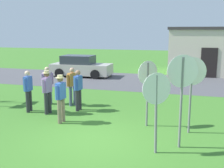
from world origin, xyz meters
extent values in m
plane|color=#3D7528|center=(0.00, 0.00, 0.00)|extent=(80.00, 80.00, 0.00)
cube|color=#4C4C51|center=(0.00, 10.12, 0.00)|extent=(60.00, 6.40, 0.01)
cube|color=beige|center=(3.97, 15.22, 1.67)|extent=(5.65, 4.58, 3.33)
cube|color=#383333|center=(3.97, 15.22, 3.43)|extent=(5.85, 4.78, 0.20)
cube|color=black|center=(3.97, 12.91, 1.05)|extent=(1.10, 0.08, 2.10)
cube|color=#B7B2A3|center=(-4.85, 11.06, 0.53)|extent=(4.33, 1.88, 0.76)
cube|color=#2D333D|center=(-5.10, 11.05, 1.21)|extent=(2.26, 1.57, 0.60)
cylinder|color=black|center=(-3.53, 11.98, 0.32)|extent=(0.64, 0.23, 0.64)
cylinder|color=black|center=(-3.50, 10.18, 0.32)|extent=(0.64, 0.23, 0.64)
cylinder|color=black|center=(-6.20, 11.93, 0.32)|extent=(0.64, 0.23, 0.64)
cylinder|color=black|center=(-6.17, 10.13, 0.32)|extent=(0.64, 0.23, 0.64)
cylinder|color=slate|center=(1.39, 1.69, 1.10)|extent=(0.10, 0.10, 2.21)
cylinder|color=white|center=(1.39, 1.69, 1.87)|extent=(0.56, 0.61, 0.81)
cylinder|color=#B70F14|center=(1.38, 1.69, 1.87)|extent=(0.52, 0.56, 0.75)
cylinder|color=slate|center=(2.56, 0.14, 1.28)|extent=(0.09, 0.09, 2.56)
cylinder|color=white|center=(2.56, 0.14, 2.18)|extent=(0.80, 0.43, 0.90)
cylinder|color=#B70F14|center=(2.56, 0.15, 2.18)|extent=(0.74, 0.40, 0.83)
cylinder|color=slate|center=(2.81, 1.41, 1.20)|extent=(0.08, 0.08, 2.39)
cylinder|color=white|center=(2.81, 1.41, 2.02)|extent=(0.89, 0.18, 0.90)
cylinder|color=#B70F14|center=(2.80, 1.42, 2.02)|extent=(0.82, 0.17, 0.83)
cylinder|color=slate|center=(1.94, -0.38, 1.06)|extent=(0.14, 0.16, 2.12)
cylinder|color=white|center=(1.94, -0.38, 1.77)|extent=(0.70, 0.54, 0.84)
cylinder|color=#B70F14|center=(1.94, -0.37, 1.77)|extent=(0.65, 0.51, 0.78)
cylinder|color=#4C5670|center=(-2.11, 3.54, 0.44)|extent=(0.14, 0.14, 0.88)
cylinder|color=#4C5670|center=(-2.23, 3.35, 0.44)|extent=(0.14, 0.14, 0.88)
cube|color=#B27533|center=(-2.17, 3.44, 1.17)|extent=(0.38, 0.42, 0.58)
cylinder|color=#B27533|center=(-2.04, 3.65, 1.15)|extent=(0.09, 0.09, 0.52)
cylinder|color=#B27533|center=(-2.30, 3.24, 1.15)|extent=(0.09, 0.09, 0.52)
sphere|color=tan|center=(-2.17, 3.44, 1.58)|extent=(0.21, 0.21, 0.21)
cube|color=#232328|center=(-2.31, 3.53, 1.19)|extent=(0.26, 0.29, 0.40)
cylinder|color=#2D2D33|center=(-3.51, 2.19, 0.44)|extent=(0.14, 0.14, 0.88)
cylinder|color=#2D2D33|center=(-3.49, 1.97, 0.44)|extent=(0.14, 0.14, 0.88)
cube|color=#3860B7|center=(-3.50, 2.08, 1.17)|extent=(0.25, 0.38, 0.58)
cylinder|color=#3860B7|center=(-3.52, 2.32, 1.15)|extent=(0.09, 0.09, 0.52)
cylinder|color=#3860B7|center=(-3.48, 1.84, 1.15)|extent=(0.09, 0.09, 0.52)
sphere|color=beige|center=(-3.50, 2.08, 1.58)|extent=(0.21, 0.21, 0.21)
cylinder|color=#4C5670|center=(-3.28, 3.47, 0.44)|extent=(0.14, 0.14, 0.88)
cylinder|color=#4C5670|center=(-3.42, 3.30, 0.44)|extent=(0.14, 0.14, 0.88)
cube|color=#9E7AB2|center=(-3.35, 3.38, 1.17)|extent=(0.40, 0.42, 0.58)
cylinder|color=#9E7AB2|center=(-3.20, 3.57, 1.15)|extent=(0.09, 0.09, 0.52)
cylinder|color=#9E7AB2|center=(-3.50, 3.20, 1.15)|extent=(0.09, 0.09, 0.52)
sphere|color=beige|center=(-3.35, 3.38, 1.58)|extent=(0.21, 0.21, 0.21)
cube|color=#232328|center=(-3.48, 3.49, 1.19)|extent=(0.27, 0.29, 0.40)
cylinder|color=#2D2D33|center=(-1.61, 2.90, 0.44)|extent=(0.14, 0.14, 0.88)
cylinder|color=#2D2D33|center=(-1.64, 2.69, 0.44)|extent=(0.14, 0.14, 0.88)
cube|color=#3860B7|center=(-1.62, 2.79, 1.17)|extent=(0.26, 0.38, 0.58)
cylinder|color=#3860B7|center=(-1.59, 3.03, 1.15)|extent=(0.09, 0.09, 0.52)
cylinder|color=#3860B7|center=(-1.65, 2.56, 1.15)|extent=(0.09, 0.09, 0.52)
sphere|color=#9E7051|center=(-1.62, 2.79, 1.58)|extent=(0.21, 0.21, 0.21)
cylinder|color=#2D2D33|center=(-2.60, 2.16, 0.44)|extent=(0.14, 0.14, 0.88)
cylinder|color=#2D2D33|center=(-2.64, 1.94, 0.44)|extent=(0.14, 0.14, 0.88)
cube|color=#9E7AB2|center=(-2.62, 2.05, 1.17)|extent=(0.28, 0.39, 0.58)
cylinder|color=#9E7AB2|center=(-2.58, 2.29, 1.15)|extent=(0.09, 0.09, 0.52)
cylinder|color=#9E7AB2|center=(-2.66, 1.81, 1.15)|extent=(0.09, 0.09, 0.52)
sphere|color=brown|center=(-2.62, 2.05, 1.58)|extent=(0.21, 0.21, 0.21)
cylinder|color=beige|center=(-2.62, 2.05, 1.64)|extent=(0.32, 0.32, 0.02)
cylinder|color=beige|center=(-2.62, 2.05, 1.69)|extent=(0.19, 0.19, 0.09)
cylinder|color=#7A6B56|center=(-1.60, 1.30, 0.44)|extent=(0.14, 0.14, 0.88)
cylinder|color=#7A6B56|center=(-1.64, 1.09, 0.44)|extent=(0.14, 0.14, 0.88)
cube|color=#3860B7|center=(-1.62, 1.20, 1.17)|extent=(0.28, 0.39, 0.58)
cylinder|color=#3860B7|center=(-1.58, 1.43, 1.15)|extent=(0.09, 0.09, 0.52)
cylinder|color=#3860B7|center=(-1.66, 0.96, 1.15)|extent=(0.09, 0.09, 0.52)
sphere|color=brown|center=(-1.62, 1.20, 1.58)|extent=(0.21, 0.21, 0.21)
cylinder|color=beige|center=(-1.62, 1.20, 1.64)|extent=(0.31, 0.31, 0.02)
cylinder|color=beige|center=(-1.62, 1.20, 1.69)|extent=(0.19, 0.19, 0.09)
camera|label=1|loc=(2.77, -7.50, 3.25)|focal=44.45mm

